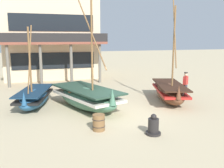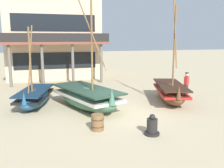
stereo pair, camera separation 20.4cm
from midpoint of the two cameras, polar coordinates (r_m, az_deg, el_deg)
The scene contains 8 objects.
ground_plane at distance 12.91m, azimuth 1.75°, elevation -6.90°, with size 120.00×120.00×0.00m, color tan.
fishing_boat_near_left at distance 15.63m, azimuth 13.61°, elevation -1.75°, with size 2.78×4.66×6.60m.
fishing_boat_centre_large at distance 13.83m, azimuth -5.35°, elevation -3.00°, with size 3.47×5.22×6.14m.
fishing_boat_far_right at distance 14.85m, azimuth -16.93°, elevation -2.85°, with size 2.38×4.16×4.56m.
fisherman_by_hull at distance 16.84m, azimuth 17.03°, elevation -0.31°, with size 0.42×0.38×1.68m.
capstan_winch at distance 10.30m, azimuth 9.76°, elevation -9.66°, with size 0.62×0.62×0.87m.
wooden_barrel at distance 10.63m, azimuth -2.79°, elevation -8.80°, with size 0.56×0.56×0.70m.
harbor_building_main at distance 25.92m, azimuth -13.32°, elevation 13.14°, with size 9.03×8.30×10.36m.
Camera 2 is at (-3.84, -11.70, 3.86)m, focal length 39.77 mm.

